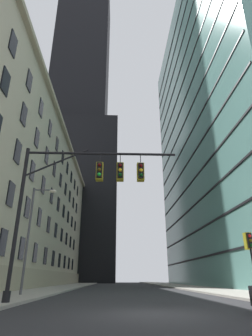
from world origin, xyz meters
TOP-DOWN VIEW (x-y plane):
  - ground_plane at (0.00, 0.00)m, footprint 102.00×160.00m
  - station_building at (-17.18, 29.06)m, footprint 13.03×70.14m
  - dark_skyscraper at (-15.92, 77.06)m, footprint 29.00×29.00m
  - glass_office_midrise at (20.14, 32.88)m, footprint 18.38×49.65m
  - traffic_signal_mast at (-2.92, 3.38)m, footprint 8.65×0.63m
  - traffic_light_near_right at (6.94, 6.41)m, footprint 0.40×0.63m
  - street_lamppost at (-7.74, 10.01)m, footprint 1.87×0.32m

SIDE VIEW (x-z plane):
  - ground_plane at x=0.00m, z-range -0.10..0.00m
  - traffic_light_near_right at x=6.94m, z-range 1.28..5.04m
  - street_lamppost at x=-7.74m, z-range 0.83..8.55m
  - traffic_signal_mast at x=-2.92m, z-range 2.05..10.04m
  - station_building at x=-17.18m, z-range -0.03..25.95m
  - glass_office_midrise at x=20.14m, z-range 0.00..57.71m
  - dark_skyscraper at x=-15.92m, z-range -46.37..185.79m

